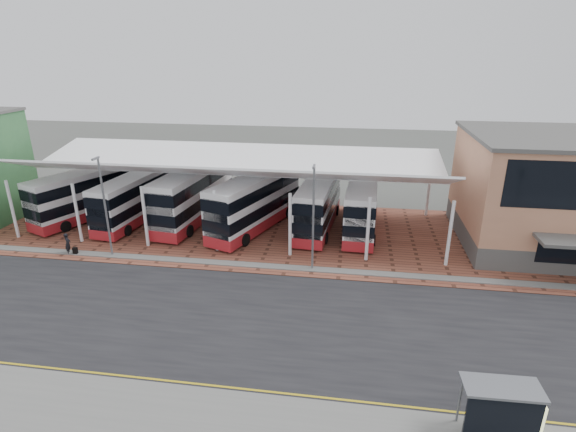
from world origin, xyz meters
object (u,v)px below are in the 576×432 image
Objects in this scene: bus_4 at (319,204)px; bus_shelter at (508,410)px; bus_0 at (88,195)px; pedestrian at (68,244)px; bus_3 at (255,203)px; bus_5 at (362,206)px; bus_2 at (193,195)px; bus_1 at (135,199)px.

bus_shelter is (9.70, -22.84, -0.58)m from bus_4.
bus_0 is at bearing -173.40° from bus_4.
pedestrian is at bearing 152.28° from bus_shelter.
bus_3 is at bearing 21.28° from bus_0.
bus_4 is at bearing 30.01° from bus_3.
bus_4 reaches higher than bus_5.
bus_3 is 26.69m from bus_shelter.
bus_0 is at bearing -3.49° from pedestrian.
bus_3 is 6.84× the size of pedestrian.
bus_0 is 1.03× the size of bus_5.
pedestrian is at bearing -47.76° from bus_0.
bus_2 is 11.82m from bus_4.
bus_2 is 15.66m from bus_5.
bus_3 is (16.49, -0.34, 0.13)m from bus_0.
bus_shelter is at bearing -12.37° from bus_0.
bus_4 is (17.22, 0.94, 0.06)m from bus_1.
bus_5 is 24.74m from pedestrian.
bus_1 is 3.35× the size of bus_shelter.
bus_0 is at bearing -175.68° from bus_5.
bus_1 is 11.58m from bus_3.
bus_0 reaches higher than pedestrian.
bus_3 is 1.09× the size of bus_5.
bus_4 is (22.14, 0.68, -0.05)m from bus_0.
bus_5 is 3.40× the size of bus_shelter.
bus_4 is at bearing -176.18° from bus_5.
bus_2 is 1.11× the size of bus_4.
pedestrian is (-7.46, -8.68, -1.60)m from bus_2.
bus_3 is 15.69m from pedestrian.
bus_1 reaches higher than pedestrian.
bus_3 is (6.17, -1.06, -0.06)m from bus_2.
bus_5 is at bearing 24.13° from bus_0.
bus_2 reaches higher than bus_3.
bus_0 reaches higher than bus_1.
bus_shelter is (28.98, -14.20, 0.79)m from pedestrian.
bus_0 is 1.02× the size of bus_4.
bus_shelter is at bearing -72.99° from bus_5.
bus_5 is at bearing -92.60° from pedestrian.
bus_0 is 3.51× the size of bus_shelter.
bus_1 is at bearing -172.02° from bus_4.
bus_3 reaches higher than bus_shelter.
bus_4 is 1.01× the size of bus_5.
bus_shelter is (5.86, -22.92, -0.56)m from bus_5.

